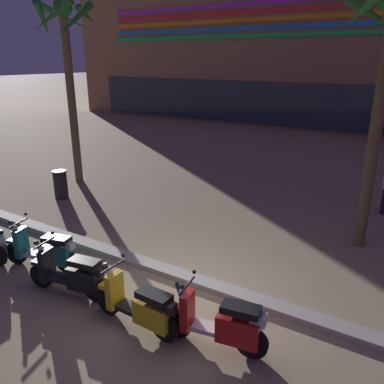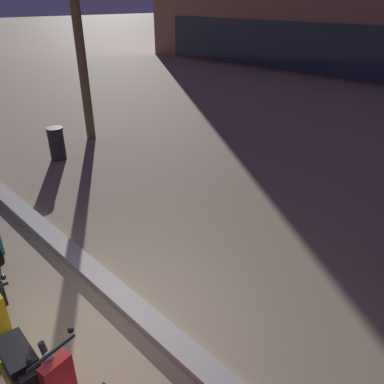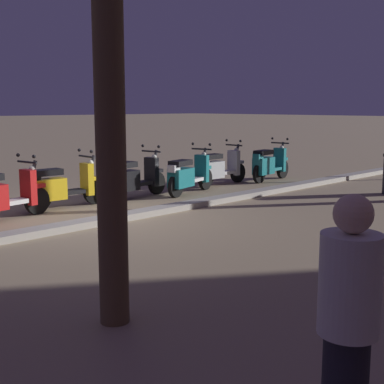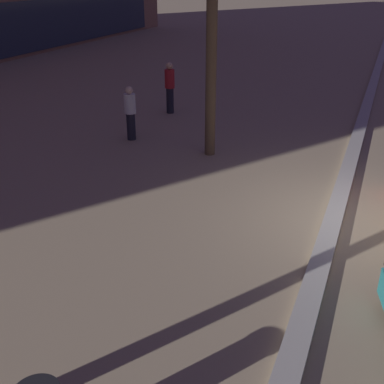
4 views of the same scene
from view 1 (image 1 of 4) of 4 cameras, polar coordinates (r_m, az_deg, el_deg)
The scene contains 8 objects.
ground_plane at distance 7.96m, azimuth -1.67°, elevation -14.89°, with size 200.00×200.00×0.00m, color #9E896B.
curb_strip at distance 8.32m, azimuth 0.48°, elevation -12.76°, with size 60.00×0.36×0.12m, color #ADA89E.
scooter_teal_far_back at distance 9.20m, azimuth -20.58°, elevation -8.01°, with size 1.82×0.74×1.17m.
scooter_black_mid_rear at distance 8.07m, azimuth -16.99°, elevation -11.50°, with size 1.82×0.65×1.17m.
scooter_yellow_second_in_line at distance 6.94m, azimuth -7.48°, elevation -16.27°, with size 1.81×0.56×1.17m.
scooter_red_mid_centre at distance 6.51m, azimuth 4.45°, elevation -18.67°, with size 1.78×0.63×1.17m.
palm_tree_far_corner at distance 14.89m, azimuth -17.84°, elevation 19.59°, with size 2.34×2.29×6.37m.
litter_bin at distance 13.65m, azimuth -18.66°, elevation 1.09°, with size 0.48×0.48×0.95m.
Camera 1 is at (3.69, -5.50, 4.43)m, focal length 36.49 mm.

